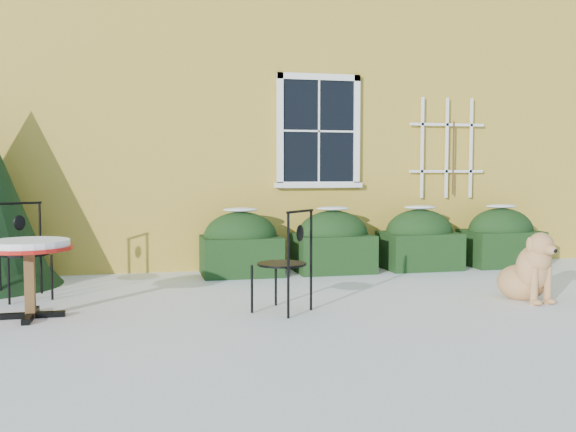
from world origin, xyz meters
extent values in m
plane|color=white|center=(0.00, 0.00, 0.00)|extent=(80.00, 80.00, 0.00)
cube|color=gold|center=(0.00, 7.00, 3.00)|extent=(12.00, 8.00, 6.00)
cube|color=black|center=(0.90, 2.96, 1.98)|extent=(1.05, 0.03, 1.45)
cube|color=white|center=(0.90, 2.95, 2.75)|extent=(1.23, 0.06, 0.09)
cube|color=white|center=(0.90, 2.95, 1.21)|extent=(1.23, 0.06, 0.09)
cube|color=white|center=(0.33, 2.95, 1.98)|extent=(0.09, 0.06, 1.63)
cube|color=white|center=(1.47, 2.95, 1.98)|extent=(0.09, 0.06, 1.63)
cube|color=white|center=(0.90, 2.94, 1.98)|extent=(0.02, 0.02, 1.45)
cube|color=white|center=(0.90, 2.94, 1.98)|extent=(1.05, 0.02, 0.02)
cube|color=white|center=(0.90, 2.95, 1.20)|extent=(1.29, 0.14, 0.07)
cube|color=white|center=(2.50, 2.94, 1.75)|extent=(0.04, 0.03, 1.50)
cube|color=white|center=(2.90, 2.94, 1.75)|extent=(0.04, 0.03, 1.50)
cube|color=white|center=(3.30, 2.94, 1.75)|extent=(0.04, 0.03, 1.50)
cube|color=white|center=(2.90, 2.94, 1.40)|extent=(1.20, 0.03, 0.04)
cube|color=white|center=(2.90, 2.94, 2.10)|extent=(1.20, 0.03, 0.04)
cylinder|color=#472D19|center=(3.00, 2.92, 1.60)|extent=(0.02, 0.02, 1.10)
cube|color=black|center=(-0.30, 2.55, 0.26)|extent=(1.05, 0.80, 0.52)
ellipsoid|color=black|center=(-0.30, 2.55, 0.52)|extent=(1.00, 0.72, 0.67)
ellipsoid|color=white|center=(-0.30, 2.55, 0.88)|extent=(0.47, 0.32, 0.06)
cube|color=black|center=(1.00, 2.55, 0.26)|extent=(1.05, 0.80, 0.52)
ellipsoid|color=black|center=(1.00, 2.55, 0.52)|extent=(1.00, 0.72, 0.67)
ellipsoid|color=white|center=(1.00, 2.55, 0.88)|extent=(0.47, 0.32, 0.06)
cube|color=black|center=(2.30, 2.55, 0.26)|extent=(1.05, 0.80, 0.52)
ellipsoid|color=black|center=(2.30, 2.55, 0.52)|extent=(1.00, 0.72, 0.67)
ellipsoid|color=white|center=(2.30, 2.55, 0.88)|extent=(0.47, 0.32, 0.06)
cube|color=black|center=(3.60, 2.55, 0.26)|extent=(1.05, 0.80, 0.52)
ellipsoid|color=black|center=(3.60, 2.55, 0.52)|extent=(1.00, 0.72, 0.67)
ellipsoid|color=white|center=(3.60, 2.55, 0.88)|extent=(0.47, 0.32, 0.06)
cube|color=black|center=(-2.65, 0.46, 0.03)|extent=(0.63, 0.07, 0.05)
cube|color=black|center=(-2.65, 0.46, 0.03)|extent=(0.07, 0.63, 0.05)
cube|color=brown|center=(-2.65, 0.46, 0.34)|extent=(0.09, 0.09, 0.67)
cylinder|color=#B0140F|center=(-2.65, 0.46, 0.67)|extent=(0.81, 0.81, 0.04)
cylinder|color=white|center=(-2.65, 0.46, 0.72)|extent=(0.75, 0.75, 0.06)
cylinder|color=black|center=(-0.25, 0.50, 0.24)|extent=(0.03, 0.03, 0.48)
cylinder|color=black|center=(-0.55, 0.20, 0.24)|extent=(0.03, 0.03, 0.48)
cylinder|color=black|center=(0.05, 0.20, 0.24)|extent=(0.03, 0.03, 0.48)
cylinder|color=black|center=(-0.25, -0.10, 0.24)|extent=(0.03, 0.03, 0.48)
cylinder|color=black|center=(-0.25, 0.20, 0.48)|extent=(0.49, 0.49, 0.02)
cylinder|color=black|center=(0.05, 0.20, 0.75)|extent=(0.03, 0.03, 0.53)
cylinder|color=black|center=(-0.25, -0.10, 0.75)|extent=(0.03, 0.03, 0.53)
cylinder|color=black|center=(-0.10, 0.05, 1.01)|extent=(0.35, 0.35, 0.03)
ellipsoid|color=black|center=(-0.10, 0.05, 0.80)|extent=(0.11, 0.11, 0.17)
cylinder|color=black|center=(-2.97, 1.17, 0.25)|extent=(0.03, 0.03, 0.49)
cylinder|color=black|center=(-2.56, 1.34, 0.25)|extent=(0.03, 0.03, 0.49)
cylinder|color=black|center=(-3.14, 1.58, 0.25)|extent=(0.03, 0.03, 0.49)
cylinder|color=black|center=(-2.73, 1.74, 0.25)|extent=(0.03, 0.03, 0.49)
cylinder|color=black|center=(-2.85, 1.46, 0.49)|extent=(0.51, 0.51, 0.02)
cylinder|color=black|center=(-2.73, 1.74, 0.77)|extent=(0.03, 0.03, 0.55)
cylinder|color=black|center=(-2.93, 1.66, 1.04)|extent=(0.46, 0.21, 0.03)
ellipsoid|color=black|center=(-2.93, 1.66, 0.82)|extent=(0.13, 0.08, 0.17)
ellipsoid|color=tan|center=(2.45, 0.24, 0.18)|extent=(0.56, 0.60, 0.40)
ellipsoid|color=tan|center=(2.48, 0.06, 0.36)|extent=(0.42, 0.38, 0.49)
sphere|color=tan|center=(2.48, 0.01, 0.47)|extent=(0.31, 0.31, 0.31)
cylinder|color=tan|center=(2.40, -0.07, 0.20)|extent=(0.08, 0.08, 0.40)
cylinder|color=tan|center=(2.58, -0.05, 0.20)|extent=(0.08, 0.08, 0.40)
ellipsoid|color=tan|center=(2.41, -0.12, 0.04)|extent=(0.11, 0.14, 0.06)
ellipsoid|color=tan|center=(2.59, -0.10, 0.04)|extent=(0.11, 0.14, 0.06)
cylinder|color=tan|center=(2.48, 0.00, 0.52)|extent=(0.21, 0.25, 0.21)
sphere|color=tan|center=(2.49, -0.05, 0.63)|extent=(0.26, 0.26, 0.26)
ellipsoid|color=tan|center=(2.50, -0.16, 0.59)|extent=(0.15, 0.22, 0.11)
sphere|color=black|center=(2.52, -0.25, 0.59)|extent=(0.04, 0.04, 0.04)
ellipsoid|color=tan|center=(2.37, -0.02, 0.63)|extent=(0.08, 0.10, 0.16)
ellipsoid|color=tan|center=(2.60, 0.01, 0.63)|extent=(0.08, 0.10, 0.16)
cylinder|color=tan|center=(2.59, 0.46, 0.05)|extent=(0.25, 0.29, 0.07)
camera|label=1|loc=(-1.60, -5.98, 1.40)|focal=40.00mm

